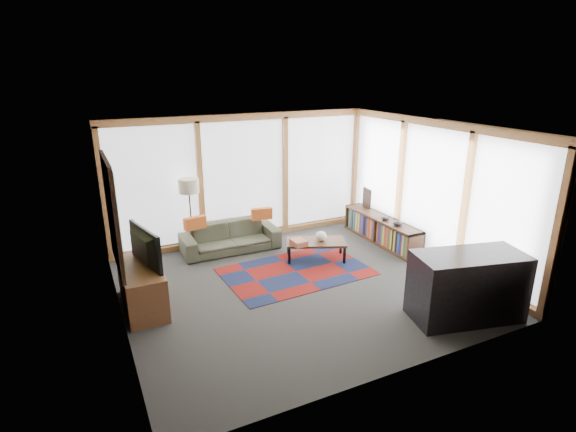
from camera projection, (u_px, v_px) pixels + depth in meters
name	position (u px, v px, depth m)	size (l,w,h in m)	color
ground	(298.00, 285.00, 7.46)	(5.50, 5.50, 0.00)	#2D2D2B
room_envelope	(310.00, 185.00, 7.66)	(5.52, 5.02, 2.62)	#3F322C
rug	(296.00, 271.00, 7.96)	(2.52, 1.62, 0.01)	maroon
sofa	(230.00, 237.00, 8.83)	(1.91, 0.74, 0.56)	#333526
pillow_left	(195.00, 223.00, 8.42)	(0.42, 0.13, 0.23)	#B14E1C
pillow_right	(262.00, 214.00, 8.95)	(0.42, 0.13, 0.23)	#B14E1C
floor_lamp	(191.00, 218.00, 8.47)	(0.38, 0.38, 1.51)	black
coffee_table	(316.00, 250.00, 8.44)	(1.10, 0.55, 0.37)	#391C13
book_stack	(299.00, 242.00, 8.18)	(0.24, 0.30, 0.10)	#985237
vase	(321.00, 236.00, 8.37)	(0.21, 0.21, 0.18)	beige
bookshelf	(381.00, 230.00, 9.24)	(0.39, 2.14, 0.54)	#391C13
bowl_a	(398.00, 223.00, 8.67)	(0.19, 0.19, 0.10)	black
bowl_b	(385.00, 218.00, 8.98)	(0.16, 0.16, 0.08)	black
shelf_picture	(367.00, 198.00, 9.78)	(0.04, 0.32, 0.42)	black
tv_console	(142.00, 287.00, 6.71)	(0.55, 1.33, 0.66)	brown
television	(139.00, 248.00, 6.51)	(1.01, 0.13, 0.58)	black
bar_counter	(467.00, 286.00, 6.38)	(1.55, 0.72, 0.98)	black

